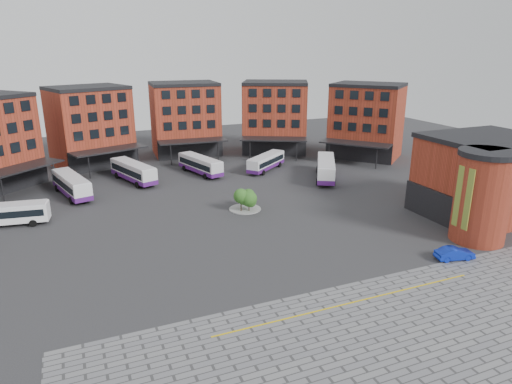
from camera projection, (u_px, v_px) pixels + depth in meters
name	position (u px, v px, depth m)	size (l,w,h in m)	color
ground	(267.00, 245.00, 51.62)	(160.00, 160.00, 0.00)	#28282B
paving_zone	(416.00, 357.00, 33.02)	(50.00, 22.00, 0.02)	slate
yellow_line	(353.00, 302.00, 40.04)	(26.00, 0.15, 0.02)	gold
main_building	(156.00, 130.00, 81.25)	(94.14, 42.48, 14.60)	#983421
east_building	(484.00, 180.00, 57.85)	(17.40, 15.40, 10.60)	#983421
tree_island	(246.00, 199.00, 61.89)	(4.40, 4.40, 3.23)	gray
bus_a	(5.00, 213.00, 56.62)	(10.26, 3.68, 2.84)	white
bus_b	(71.00, 185.00, 68.03)	(5.43, 11.68, 3.21)	white
bus_c	(133.00, 171.00, 75.21)	(6.18, 11.70, 3.23)	silver
bus_d	(200.00, 165.00, 79.86)	(5.42, 11.14, 3.06)	silver
bus_e	(266.00, 162.00, 82.20)	(9.45, 8.16, 2.87)	white
bus_f	(326.00, 168.00, 76.81)	(8.48, 11.84, 3.41)	white
blue_car	(455.00, 253.00, 47.97)	(1.44, 4.14, 1.36)	#0D26B0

